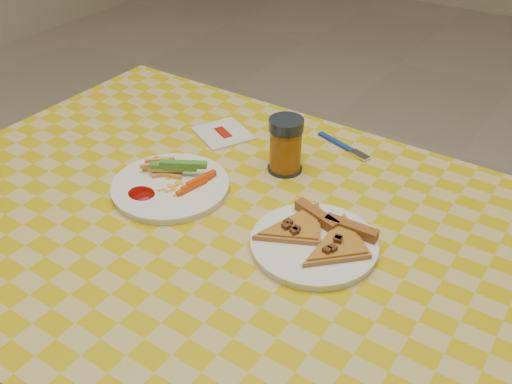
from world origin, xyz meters
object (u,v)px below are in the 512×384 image
(drink_glass, at_px, (286,146))
(plate_right, at_px, (314,245))
(plate_left, at_px, (171,187))
(table, at_px, (234,255))

(drink_glass, bearing_deg, plate_right, -46.85)
(plate_left, bearing_deg, drink_glass, 52.38)
(table, distance_m, plate_left, 0.18)
(table, relative_size, drink_glass, 11.18)
(plate_left, bearing_deg, plate_right, 1.15)
(table, xyz_separation_m, drink_glass, (-0.02, 0.20, 0.13))
(table, relative_size, plate_right, 6.05)
(plate_left, height_order, drink_glass, drink_glass)
(plate_right, bearing_deg, drink_glass, 133.15)
(plate_left, height_order, plate_right, same)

